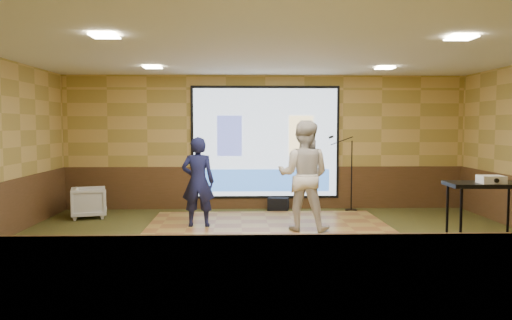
{
  "coord_description": "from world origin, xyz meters",
  "views": [
    {
      "loc": [
        -0.54,
        -7.7,
        1.89
      ],
      "look_at": [
        -0.29,
        0.67,
        1.3
      ],
      "focal_mm": 35.0,
      "sensor_mm": 36.0,
      "label": 1
    }
  ],
  "objects_px": {
    "dance_floor": "(269,228)",
    "player_right": "(304,176)",
    "banquet_chair": "(89,202)",
    "duffel_bag": "(278,204)",
    "av_table": "(486,204)",
    "projector_screen": "(265,144)",
    "projector": "(491,179)",
    "mic_stand": "(349,188)",
    "player_left": "(198,182)"
  },
  "relations": [
    {
      "from": "dance_floor",
      "to": "projector_screen",
      "type": "bearing_deg",
      "value": 89.01
    },
    {
      "from": "duffel_bag",
      "to": "dance_floor",
      "type": "bearing_deg",
      "value": -98.99
    },
    {
      "from": "projector_screen",
      "to": "dance_floor",
      "type": "distance_m",
      "value": 2.65
    },
    {
      "from": "dance_floor",
      "to": "banquet_chair",
      "type": "height_order",
      "value": "banquet_chair"
    },
    {
      "from": "projector_screen",
      "to": "dance_floor",
      "type": "relative_size",
      "value": 0.74
    },
    {
      "from": "banquet_chair",
      "to": "projector_screen",
      "type": "bearing_deg",
      "value": -91.94
    },
    {
      "from": "projector_screen",
      "to": "player_right",
      "type": "relative_size",
      "value": 1.71
    },
    {
      "from": "av_table",
      "to": "duffel_bag",
      "type": "bearing_deg",
      "value": 121.01
    },
    {
      "from": "projector_screen",
      "to": "dance_floor",
      "type": "bearing_deg",
      "value": -90.99
    },
    {
      "from": "mic_stand",
      "to": "duffel_bag",
      "type": "height_order",
      "value": "mic_stand"
    },
    {
      "from": "dance_floor",
      "to": "duffel_bag",
      "type": "relative_size",
      "value": 10.01
    },
    {
      "from": "player_right",
      "to": "projector",
      "type": "distance_m",
      "value": 3.1
    },
    {
      "from": "mic_stand",
      "to": "duffel_bag",
      "type": "relative_size",
      "value": 3.74
    },
    {
      "from": "player_left",
      "to": "projector",
      "type": "distance_m",
      "value": 4.86
    },
    {
      "from": "banquet_chair",
      "to": "av_table",
      "type": "bearing_deg",
      "value": -134.94
    },
    {
      "from": "mic_stand",
      "to": "banquet_chair",
      "type": "bearing_deg",
      "value": -172.63
    },
    {
      "from": "projector_screen",
      "to": "banquet_chair",
      "type": "relative_size",
      "value": 4.82
    },
    {
      "from": "dance_floor",
      "to": "player_right",
      "type": "relative_size",
      "value": 2.3
    },
    {
      "from": "player_right",
      "to": "duffel_bag",
      "type": "relative_size",
      "value": 4.35
    },
    {
      "from": "player_left",
      "to": "duffel_bag",
      "type": "bearing_deg",
      "value": -129.28
    },
    {
      "from": "player_left",
      "to": "player_right",
      "type": "xyz_separation_m",
      "value": [
        1.89,
        -0.38,
        0.15
      ]
    },
    {
      "from": "projector_screen",
      "to": "av_table",
      "type": "bearing_deg",
      "value": -57.4
    },
    {
      "from": "projector",
      "to": "mic_stand",
      "type": "bearing_deg",
      "value": 105.3
    },
    {
      "from": "player_right",
      "to": "duffel_bag",
      "type": "xyz_separation_m",
      "value": [
        -0.28,
        2.25,
        -0.86
      ]
    },
    {
      "from": "projector",
      "to": "mic_stand",
      "type": "xyz_separation_m",
      "value": [
        -1.01,
        4.25,
        -0.66
      ]
    },
    {
      "from": "av_table",
      "to": "mic_stand",
      "type": "distance_m",
      "value": 4.28
    },
    {
      "from": "dance_floor",
      "to": "player_right",
      "type": "height_order",
      "value": "player_right"
    },
    {
      "from": "projector",
      "to": "av_table",
      "type": "bearing_deg",
      "value": 101.35
    },
    {
      "from": "dance_floor",
      "to": "banquet_chair",
      "type": "xyz_separation_m",
      "value": [
        -3.61,
        1.24,
        0.3
      ]
    },
    {
      "from": "dance_floor",
      "to": "player_right",
      "type": "xyz_separation_m",
      "value": [
        0.6,
        -0.22,
        0.98
      ]
    },
    {
      "from": "projector",
      "to": "player_right",
      "type": "bearing_deg",
      "value": 139.55
    },
    {
      "from": "dance_floor",
      "to": "player_left",
      "type": "xyz_separation_m",
      "value": [
        -1.29,
        0.15,
        0.84
      ]
    },
    {
      "from": "projector",
      "to": "banquet_chair",
      "type": "xyz_separation_m",
      "value": [
        -6.49,
        3.56,
        -0.84
      ]
    },
    {
      "from": "projector_screen",
      "to": "player_left",
      "type": "xyz_separation_m",
      "value": [
        -1.33,
        -2.06,
        -0.62
      ]
    },
    {
      "from": "duffel_bag",
      "to": "mic_stand",
      "type": "bearing_deg",
      "value": -3.18
    },
    {
      "from": "dance_floor",
      "to": "banquet_chair",
      "type": "distance_m",
      "value": 3.83
    },
    {
      "from": "player_right",
      "to": "av_table",
      "type": "distance_m",
      "value": 3.03
    },
    {
      "from": "player_right",
      "to": "av_table",
      "type": "relative_size",
      "value": 1.76
    },
    {
      "from": "dance_floor",
      "to": "av_table",
      "type": "relative_size",
      "value": 4.06
    },
    {
      "from": "av_table",
      "to": "projector",
      "type": "relative_size",
      "value": 3.47
    },
    {
      "from": "player_right",
      "to": "mic_stand",
      "type": "relative_size",
      "value": 1.16
    },
    {
      "from": "dance_floor",
      "to": "mic_stand",
      "type": "bearing_deg",
      "value": 45.97
    },
    {
      "from": "mic_stand",
      "to": "duffel_bag",
      "type": "distance_m",
      "value": 1.6
    },
    {
      "from": "dance_floor",
      "to": "projector",
      "type": "xyz_separation_m",
      "value": [
        2.89,
        -2.31,
        1.14
      ]
    },
    {
      "from": "projector_screen",
      "to": "av_table",
      "type": "height_order",
      "value": "projector_screen"
    },
    {
      "from": "player_left",
      "to": "projector",
      "type": "height_order",
      "value": "player_left"
    },
    {
      "from": "projector_screen",
      "to": "duffel_bag",
      "type": "height_order",
      "value": "projector_screen"
    },
    {
      "from": "projector_screen",
      "to": "dance_floor",
      "type": "height_order",
      "value": "projector_screen"
    },
    {
      "from": "projector_screen",
      "to": "projector",
      "type": "height_order",
      "value": "projector_screen"
    },
    {
      "from": "player_right",
      "to": "mic_stand",
      "type": "bearing_deg",
      "value": -103.65
    }
  ]
}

